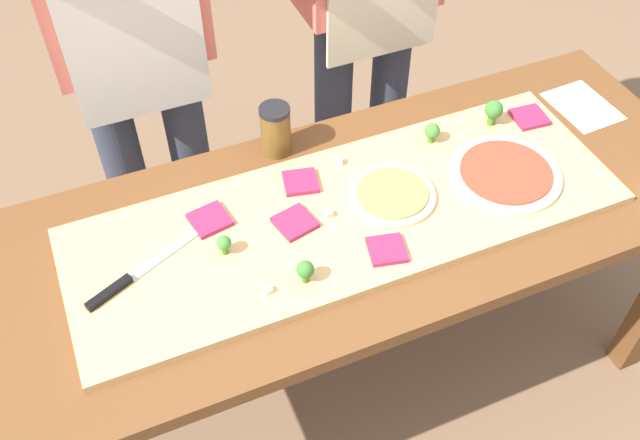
{
  "coord_description": "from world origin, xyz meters",
  "views": [
    {
      "loc": [
        -0.52,
        -1.01,
        1.98
      ],
      "look_at": [
        -0.11,
        -0.02,
        0.81
      ],
      "focal_mm": 39.56,
      "sensor_mm": 36.0,
      "label": 1
    }
  ],
  "objects_px": {
    "pizza_whole_pesto_green": "(392,195)",
    "broccoli_floret_front_left": "(494,110)",
    "prep_table": "(356,241)",
    "cheese_crumble_a": "(268,290)",
    "cheese_crumble_c": "(329,215)",
    "cook_left": "(127,25)",
    "recipe_note": "(583,106)",
    "pizza_slice_near_right": "(529,117)",
    "pizza_slice_far_right": "(385,250)",
    "pizza_slice_near_left": "(210,220)",
    "pizza_slice_far_left": "(295,222)",
    "chefs_knife": "(128,279)",
    "broccoli_floret_back_mid": "(224,244)",
    "sauce_jar": "(276,130)",
    "broccoli_floret_center_right": "(432,132)",
    "broccoli_floret_back_left": "(305,270)",
    "pizza_slice_center": "(301,182)",
    "pizza_whole_tomato_red": "(506,173)",
    "cheese_crumble_b": "(339,161)"
  },
  "relations": [
    {
      "from": "pizza_whole_pesto_green",
      "to": "broccoli_floret_front_left",
      "type": "relative_size",
      "value": 2.9
    },
    {
      "from": "prep_table",
      "to": "cheese_crumble_a",
      "type": "xyz_separation_m",
      "value": [
        -0.28,
        -0.15,
        0.13
      ]
    },
    {
      "from": "cheese_crumble_c",
      "to": "cook_left",
      "type": "relative_size",
      "value": 0.01
    },
    {
      "from": "recipe_note",
      "to": "pizza_slice_near_right",
      "type": "bearing_deg",
      "value": -178.47
    },
    {
      "from": "pizza_slice_far_right",
      "to": "pizza_slice_near_left",
      "type": "relative_size",
      "value": 0.96
    },
    {
      "from": "cook_left",
      "to": "pizza_slice_far_left",
      "type": "bearing_deg",
      "value": -71.33
    },
    {
      "from": "chefs_knife",
      "to": "broccoli_floret_back_mid",
      "type": "xyz_separation_m",
      "value": [
        0.21,
        -0.0,
        0.02
      ]
    },
    {
      "from": "prep_table",
      "to": "cheese_crumble_c",
      "type": "height_order",
      "value": "cheese_crumble_c"
    },
    {
      "from": "prep_table",
      "to": "sauce_jar",
      "type": "xyz_separation_m",
      "value": [
        -0.1,
        0.28,
        0.17
      ]
    },
    {
      "from": "pizza_slice_near_left",
      "to": "cook_left",
      "type": "xyz_separation_m",
      "value": [
        -0.03,
        0.53,
        0.21
      ]
    },
    {
      "from": "broccoli_floret_center_right",
      "to": "cook_left",
      "type": "xyz_separation_m",
      "value": [
        -0.63,
        0.49,
        0.18
      ]
    },
    {
      "from": "pizza_slice_near_right",
      "to": "broccoli_floret_center_right",
      "type": "xyz_separation_m",
      "value": [
        -0.28,
        0.02,
        0.03
      ]
    },
    {
      "from": "cheese_crumble_c",
      "to": "cook_left",
      "type": "distance_m",
      "value": 0.72
    },
    {
      "from": "chefs_knife",
      "to": "cheese_crumble_a",
      "type": "xyz_separation_m",
      "value": [
        0.26,
        -0.14,
        0.0
      ]
    },
    {
      "from": "cheese_crumble_a",
      "to": "cook_left",
      "type": "xyz_separation_m",
      "value": [
        -0.08,
        0.77,
        0.21
      ]
    },
    {
      "from": "cheese_crumble_a",
      "to": "recipe_note",
      "type": "xyz_separation_m",
      "value": [
        1.01,
        0.27,
        -0.03
      ]
    },
    {
      "from": "sauce_jar",
      "to": "cheese_crumble_c",
      "type": "bearing_deg",
      "value": -85.38
    },
    {
      "from": "chefs_knife",
      "to": "broccoli_floret_center_right",
      "type": "relative_size",
      "value": 5.03
    },
    {
      "from": "recipe_note",
      "to": "cook_left",
      "type": "height_order",
      "value": "cook_left"
    },
    {
      "from": "broccoli_floret_back_left",
      "to": "cook_left",
      "type": "xyz_separation_m",
      "value": [
        -0.17,
        0.77,
        0.18
      ]
    },
    {
      "from": "broccoli_floret_back_left",
      "to": "recipe_note",
      "type": "bearing_deg",
      "value": 16.18
    },
    {
      "from": "pizza_whole_pesto_green",
      "to": "cheese_crumble_a",
      "type": "distance_m",
      "value": 0.4
    },
    {
      "from": "pizza_slice_center",
      "to": "sauce_jar",
      "type": "distance_m",
      "value": 0.16
    },
    {
      "from": "prep_table",
      "to": "sauce_jar",
      "type": "height_order",
      "value": "sauce_jar"
    },
    {
      "from": "pizza_slice_far_right",
      "to": "broccoli_floret_center_right",
      "type": "xyz_separation_m",
      "value": [
        0.27,
        0.28,
        0.03
      ]
    },
    {
      "from": "pizza_whole_pesto_green",
      "to": "recipe_note",
      "type": "relative_size",
      "value": 1.09
    },
    {
      "from": "pizza_whole_tomato_red",
      "to": "pizza_slice_center",
      "type": "distance_m",
      "value": 0.5
    },
    {
      "from": "cheese_crumble_c",
      "to": "broccoli_floret_back_left",
      "type": "bearing_deg",
      "value": -128.93
    },
    {
      "from": "pizza_slice_near_right",
      "to": "recipe_note",
      "type": "xyz_separation_m",
      "value": [
        0.18,
        0.0,
        -0.02
      ]
    },
    {
      "from": "pizza_slice_far_right",
      "to": "broccoli_floret_back_mid",
      "type": "relative_size",
      "value": 1.62
    },
    {
      "from": "sauce_jar",
      "to": "pizza_slice_near_left",
      "type": "bearing_deg",
      "value": -141.13
    },
    {
      "from": "broccoli_floret_back_mid",
      "to": "cook_left",
      "type": "xyz_separation_m",
      "value": [
        -0.04,
        0.63,
        0.18
      ]
    },
    {
      "from": "broccoli_floret_front_left",
      "to": "sauce_jar",
      "type": "xyz_separation_m",
      "value": [
        -0.55,
        0.14,
        0.01
      ]
    },
    {
      "from": "prep_table",
      "to": "cheese_crumble_a",
      "type": "relative_size",
      "value": 119.49
    },
    {
      "from": "broccoli_floret_center_right",
      "to": "cook_left",
      "type": "bearing_deg",
      "value": 142.53
    },
    {
      "from": "prep_table",
      "to": "chefs_knife",
      "type": "bearing_deg",
      "value": -179.35
    },
    {
      "from": "pizza_slice_center",
      "to": "pizza_slice_near_left",
      "type": "relative_size",
      "value": 0.96
    },
    {
      "from": "chefs_knife",
      "to": "pizza_slice_center",
      "type": "distance_m",
      "value": 0.47
    },
    {
      "from": "cheese_crumble_b",
      "to": "sauce_jar",
      "type": "xyz_separation_m",
      "value": [
        -0.12,
        0.13,
        0.04
      ]
    },
    {
      "from": "pizza_slice_center",
      "to": "pizza_slice_near_left",
      "type": "xyz_separation_m",
      "value": [
        -0.24,
        -0.03,
        0.0
      ]
    },
    {
      "from": "sauce_jar",
      "to": "pizza_whole_pesto_green",
      "type": "bearing_deg",
      "value": -56.28
    },
    {
      "from": "pizza_slice_near_left",
      "to": "pizza_slice_near_right",
      "type": "distance_m",
      "value": 0.88
    },
    {
      "from": "cheese_crumble_c",
      "to": "recipe_note",
      "type": "xyz_separation_m",
      "value": [
        0.81,
        0.12,
        -0.03
      ]
    },
    {
      "from": "chefs_knife",
      "to": "recipe_note",
      "type": "xyz_separation_m",
      "value": [
        1.28,
        0.12,
        -0.02
      ]
    },
    {
      "from": "broccoli_floret_back_mid",
      "to": "broccoli_floret_back_left",
      "type": "bearing_deg",
      "value": -46.19
    },
    {
      "from": "pizza_whole_tomato_red",
      "to": "pizza_whole_pesto_green",
      "type": "bearing_deg",
      "value": 171.48
    },
    {
      "from": "pizza_slice_near_left",
      "to": "pizza_slice_near_right",
      "type": "relative_size",
      "value": 1.0
    },
    {
      "from": "broccoli_floret_back_mid",
      "to": "pizza_whole_pesto_green",
      "type": "bearing_deg",
      "value": 1.34
    },
    {
      "from": "pizza_whole_tomato_red",
      "to": "sauce_jar",
      "type": "xyz_separation_m",
      "value": [
        -0.47,
        0.32,
        0.04
      ]
    },
    {
      "from": "broccoli_floret_front_left",
      "to": "sauce_jar",
      "type": "relative_size",
      "value": 0.53
    }
  ]
}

